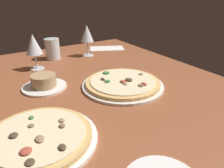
# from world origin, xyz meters

# --- Properties ---
(dining_table) EXTENTS (1.50, 1.10, 0.04)m
(dining_table) POSITION_xyz_m (0.00, 0.00, 0.02)
(dining_table) COLOR brown
(dining_table) RESTS_ON ground
(pizza_main) EXTENTS (0.32, 0.32, 0.03)m
(pizza_main) POSITION_xyz_m (0.03, -0.12, 0.05)
(pizza_main) COLOR silver
(pizza_main) RESTS_ON dining_table
(pizza_side) EXTENTS (0.30, 0.30, 0.03)m
(pizza_side) POSITION_xyz_m (-0.14, 0.25, 0.05)
(pizza_side) COLOR white
(pizza_side) RESTS_ON dining_table
(ramekin_on_saucer) EXTENTS (0.17, 0.17, 0.05)m
(ramekin_on_saucer) POSITION_xyz_m (0.18, 0.15, 0.06)
(ramekin_on_saucer) COLOR silver
(ramekin_on_saucer) RESTS_ON dining_table
(wine_glass_far) EXTENTS (0.07, 0.07, 0.17)m
(wine_glass_far) POSITION_xyz_m (0.48, -0.18, 0.16)
(wine_glass_far) COLOR silver
(wine_glass_far) RESTS_ON dining_table
(wine_glass_near) EXTENTS (0.08, 0.08, 0.17)m
(wine_glass_near) POSITION_xyz_m (0.41, 0.12, 0.16)
(wine_glass_near) COLOR silver
(wine_glass_near) RESTS_ON dining_table
(water_glass) EXTENTS (0.08, 0.08, 0.11)m
(water_glass) POSITION_xyz_m (0.53, -0.00, 0.09)
(water_glass) COLOR silver
(water_glass) RESTS_ON dining_table
(paper_menu) EXTENTS (0.19, 0.24, 0.00)m
(paper_menu) POSITION_xyz_m (0.55, -0.35, 0.04)
(paper_menu) COLOR white
(paper_menu) RESTS_ON dining_table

